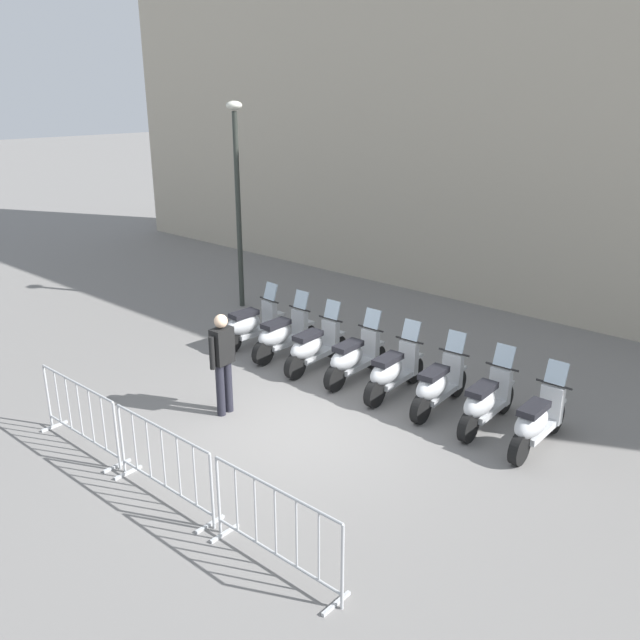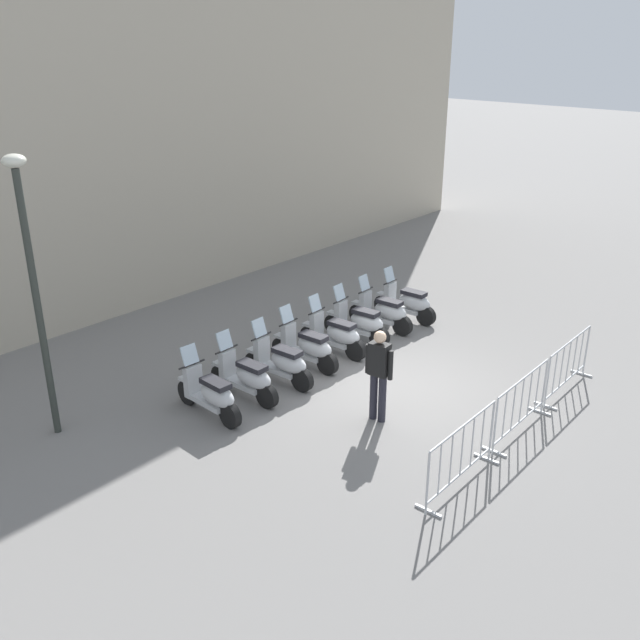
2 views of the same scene
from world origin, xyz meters
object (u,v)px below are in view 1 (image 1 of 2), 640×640
motorcycle_0 (251,325)px  officer_near_row_end (223,358)px  motorcycle_3 (353,358)px  motorcycle_7 (537,422)px  motorcycle_4 (393,372)px  motorcycle_2 (314,347)px  barrier_segment_1 (164,464)px  street_lamp (237,184)px  motorcycle_6 (485,402)px  barrier_segment_0 (80,415)px  motorcycle_1 (282,335)px  motorcycle_5 (438,385)px  barrier_segment_2 (276,529)px

motorcycle_0 → officer_near_row_end: (2.17, -2.07, 0.53)m
motorcycle_3 → motorcycle_7: bearing=6.1°
motorcycle_4 → officer_near_row_end: size_ratio=0.99×
motorcycle_4 → officer_near_row_end: 2.96m
motorcycle_7 → officer_near_row_end: officer_near_row_end is taller
motorcycle_2 → officer_near_row_end: officer_near_row_end is taller
barrier_segment_1 → street_lamp: 8.42m
motorcycle_6 → officer_near_row_end: bearing=-137.8°
motorcycle_3 → barrier_segment_1: motorcycle_3 is taller
motorcycle_7 → officer_near_row_end: bearing=-144.5°
motorcycle_2 → street_lamp: bearing=164.1°
motorcycle_0 → officer_near_row_end: bearing=-43.6°
motorcycle_3 → barrier_segment_0: motorcycle_3 is taller
motorcycle_6 → officer_near_row_end: officer_near_row_end is taller
motorcycle_1 → barrier_segment_1: bearing=-55.7°
motorcycle_2 → motorcycle_5: same height
motorcycle_6 → motorcycle_7: size_ratio=1.00×
motorcycle_5 → barrier_segment_2: (1.33, -4.38, 0.07)m
motorcycle_0 → motorcycle_5: size_ratio=1.01×
motorcycle_5 → officer_near_row_end: (-2.23, -2.73, 0.53)m
motorcycle_6 → motorcycle_7: same height
motorcycle_4 → barrier_segment_0: 5.13m
motorcycle_7 → motorcycle_6: bearing=-177.7°
motorcycle_5 → motorcycle_0: bearing=-171.5°
officer_near_row_end → motorcycle_3: bearing=79.3°
motorcycle_3 → street_lamp: street_lamp is taller
motorcycle_0 → motorcycle_4: same height
motorcycle_6 → motorcycle_1: bearing=-172.0°
motorcycle_7 → barrier_segment_2: size_ratio=0.89×
motorcycle_1 → motorcycle_7: (5.30, 0.66, 0.00)m
motorcycle_5 → motorcycle_3: bearing=-172.0°
motorcycle_3 → motorcycle_6: 2.67m
barrier_segment_1 → barrier_segment_2: same height
officer_near_row_end → motorcycle_2: bearing=100.0°
motorcycle_0 → street_lamp: 3.67m
motorcycle_7 → motorcycle_0: bearing=-172.7°
motorcycle_2 → barrier_segment_0: (-0.09, -4.48, 0.07)m
motorcycle_2 → motorcycle_7: same height
motorcycle_3 → street_lamp: bearing=169.2°
motorcycle_7 → motorcycle_1: bearing=-172.9°
motorcycle_2 → motorcycle_3: bearing=13.9°
motorcycle_6 → street_lamp: 8.02m
motorcycle_2 → motorcycle_4: (1.75, 0.31, 0.00)m
motorcycle_4 → street_lamp: (-5.83, 0.85, 2.51)m
motorcycle_1 → motorcycle_3: same height
motorcycle_3 → barrier_segment_1: size_ratio=0.89×
motorcycle_4 → street_lamp: size_ratio=0.36×
street_lamp → barrier_segment_1: bearing=-41.7°
motorcycle_0 → motorcycle_7: same height
barrier_segment_1 → motorcycle_4: bearing=92.3°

